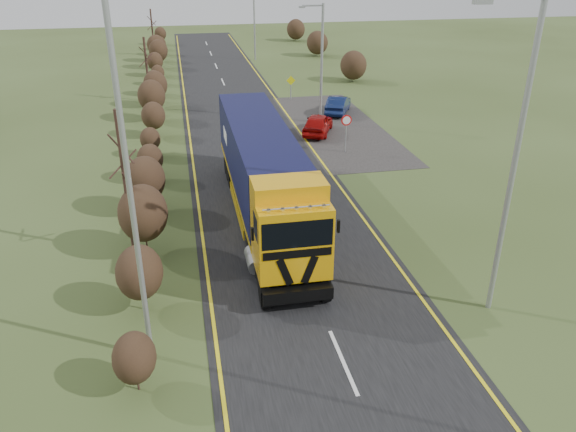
# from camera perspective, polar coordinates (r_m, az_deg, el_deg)

# --- Properties ---
(ground) EXTENTS (160.00, 160.00, 0.00)m
(ground) POSITION_cam_1_polar(r_m,az_deg,el_deg) (20.71, 2.49, -7.56)
(ground) COLOR #38471E
(ground) RESTS_ON ground
(road) EXTENTS (8.00, 120.00, 0.02)m
(road) POSITION_cam_1_polar(r_m,az_deg,el_deg) (29.42, -2.04, 2.95)
(road) COLOR black
(road) RESTS_ON ground
(layby) EXTENTS (6.00, 18.00, 0.02)m
(layby) POSITION_cam_1_polar(r_m,az_deg,el_deg) (39.99, 4.93, 9.05)
(layby) COLOR #2A2725
(layby) RESTS_ON ground
(lane_markings) EXTENTS (7.52, 116.00, 0.01)m
(lane_markings) POSITION_cam_1_polar(r_m,az_deg,el_deg) (29.13, -1.94, 2.76)
(lane_markings) COLOR yellow
(lane_markings) RESTS_ON road
(hedgerow) EXTENTS (2.24, 102.04, 6.05)m
(hedgerow) POSITION_cam_1_polar(r_m,az_deg,el_deg) (26.61, -14.21, 3.39)
(hedgerow) COLOR #322216
(hedgerow) RESTS_ON ground
(lorry) EXTENTS (2.96, 15.22, 4.24)m
(lorry) POSITION_cam_1_polar(r_m,az_deg,el_deg) (24.96, -2.54, 4.64)
(lorry) COLOR black
(lorry) RESTS_ON ground
(car_red_hatchback) EXTENTS (3.10, 4.32, 1.37)m
(car_red_hatchback) POSITION_cam_1_polar(r_m,az_deg,el_deg) (38.09, 3.04, 9.32)
(car_red_hatchback) COLOR #930807
(car_red_hatchback) RESTS_ON ground
(car_blue_sedan) EXTENTS (2.93, 4.17, 1.30)m
(car_blue_sedan) POSITION_cam_1_polar(r_m,az_deg,el_deg) (43.25, 5.11, 11.19)
(car_blue_sedan) COLOR #0B163D
(car_blue_sedan) RESTS_ON ground
(streetlight_near) EXTENTS (2.18, 0.21, 10.33)m
(streetlight_near) POSITION_cam_1_polar(r_m,az_deg,el_deg) (18.50, 21.84, 6.15)
(streetlight_near) COLOR #95989A
(streetlight_near) RESTS_ON ground
(streetlight_mid) EXTENTS (1.72, 0.18, 8.06)m
(streetlight_mid) POSITION_cam_1_polar(r_m,az_deg,el_deg) (39.91, 3.32, 15.57)
(streetlight_mid) COLOR #95989A
(streetlight_mid) RESTS_ON ground
(streetlight_far) EXTENTS (2.18, 0.21, 10.31)m
(streetlight_far) POSITION_cam_1_polar(r_m,az_deg,el_deg) (64.53, -3.62, 20.54)
(streetlight_far) COLOR #95989A
(streetlight_far) RESTS_ON ground
(left_pole) EXTENTS (0.16, 0.16, 10.54)m
(left_pole) POSITION_cam_1_polar(r_m,az_deg,el_deg) (15.54, -15.66, 1.70)
(left_pole) COLOR #95989A
(left_pole) RESTS_ON ground
(speed_sign) EXTENTS (0.65, 0.10, 2.35)m
(speed_sign) POSITION_cam_1_polar(r_m,az_deg,el_deg) (34.28, 5.93, 9.04)
(speed_sign) COLOR #95989A
(speed_sign) RESTS_ON ground
(warning_board) EXTENTS (0.74, 0.11, 1.95)m
(warning_board) POSITION_cam_1_polar(r_m,az_deg,el_deg) (47.09, 0.29, 13.15)
(warning_board) COLOR #95989A
(warning_board) RESTS_ON ground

